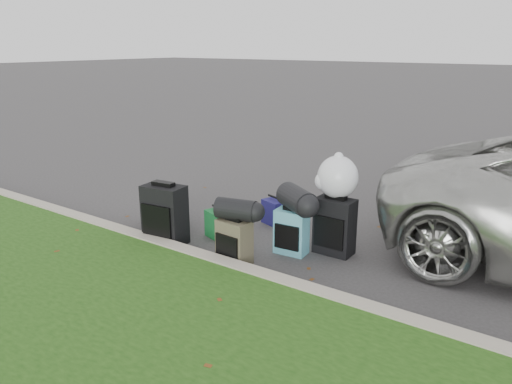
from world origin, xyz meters
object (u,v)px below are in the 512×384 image
Objects in this scene: suitcase_small_black at (163,207)px; tote_navy at (275,212)px; suitcase_teal at (291,232)px; suitcase_large_black_right at (335,226)px; tote_green at (219,224)px; suitcase_olive at (234,242)px; suitcase_large_black_left at (165,215)px.

tote_navy is (1.20, 0.95, -0.10)m from suitcase_small_black.
suitcase_small_black is 1.01× the size of suitcase_teal.
suitcase_large_black_right is at bearing -3.70° from tote_navy.
tote_navy is at bearing 88.94° from tote_green.
suitcase_olive is 0.77× the size of suitcase_large_black_right.
suitcase_large_black_right is (0.78, 0.91, 0.08)m from suitcase_olive.
suitcase_small_black is 2.38m from suitcase_large_black_right.
suitcase_small_black is 1.92m from suitcase_teal.
suitcase_teal is 1.04m from tote_navy.
suitcase_olive is at bearing -6.38° from suitcase_large_black_left.
suitcase_large_black_left is 2.22× the size of tote_navy.
suitcase_teal is (1.44, 0.63, -0.10)m from suitcase_large_black_left.
tote_green is at bearing -5.41° from suitcase_small_black.
suitcase_teal reaches higher than suitcase_olive.
suitcase_small_black is at bearing -167.97° from suitcase_large_black_right.
tote_green is 1.05× the size of tote_navy.
suitcase_large_black_right is 1.22m from tote_navy.
suitcase_large_black_right is at bearing 34.52° from tote_green.
suitcase_large_black_right reaches higher than suitcase_small_black.
suitcase_olive is at bearing -130.98° from suitcase_large_black_right.
tote_green is (-1.03, -0.10, -0.09)m from suitcase_teal.
suitcase_large_black_left is at bearing -54.44° from suitcase_small_black.
tote_green is at bearing 45.19° from suitcase_large_black_left.
tote_green is at bearing 145.14° from suitcase_olive.
suitcase_large_black_left is 2.12× the size of tote_green.
suitcase_large_black_left is at bearing -175.53° from suitcase_olive.
suitcase_large_black_right is at bearing -0.41° from suitcase_small_black.
suitcase_large_black_right reaches higher than suitcase_olive.
suitcase_teal is at bearing 24.61° from tote_green.
suitcase_large_black_right reaches higher than suitcase_teal.
suitcase_large_black_right reaches higher than tote_green.
tote_green is at bearing -92.41° from tote_navy.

